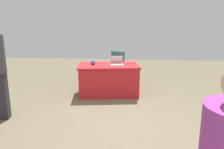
{
  "coord_description": "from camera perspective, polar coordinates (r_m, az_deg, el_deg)",
  "views": [
    {
      "loc": [
        -0.21,
        3.57,
        1.77
      ],
      "look_at": [
        0.17,
        -0.12,
        0.9
      ],
      "focal_mm": 35.61,
      "sensor_mm": 36.0,
      "label": 1
    }
  ],
  "objects": [
    {
      "name": "ground_plane",
      "position": [
        3.99,
        2.36,
        -13.14
      ],
      "size": [
        14.4,
        14.4,
        0.0
      ],
      "primitive_type": "plane",
      "color": "brown"
    },
    {
      "name": "table_foreground",
      "position": [
        5.57,
        -0.88,
        -1.26
      ],
      "size": [
        1.6,
        1.1,
        0.75
      ],
      "rotation": [
        0.0,
        0.0,
        0.16
      ],
      "color": "#AD1E23",
      "rests_on": "ground"
    },
    {
      "name": "chair_tucked_left",
      "position": [
        6.69,
        1.96,
        2.63
      ],
      "size": [
        0.57,
        0.57,
        0.95
      ],
      "rotation": [
        0.0,
        0.0,
        2.77
      ],
      "color": "#9E9993",
      "rests_on": "ground"
    },
    {
      "name": "laptop_silver",
      "position": [
        5.5,
        1.21,
        2.95
      ],
      "size": [
        0.35,
        0.33,
        0.21
      ],
      "rotation": [
        0.0,
        0.0,
        0.14
      ],
      "color": "silver",
      "rests_on": "table_foreground"
    },
    {
      "name": "yarn_ball",
      "position": [
        5.48,
        -4.86,
        3.09
      ],
      "size": [
        0.12,
        0.12,
        0.12
      ],
      "primitive_type": "sphere",
      "color": "#3F5999",
      "rests_on": "table_foreground"
    },
    {
      "name": "scissors_red",
      "position": [
        5.62,
        4.66,
        2.76
      ],
      "size": [
        0.18,
        0.08,
        0.01
      ],
      "primitive_type": "cube",
      "rotation": [
        0.0,
        0.0,
        0.23
      ],
      "color": "red",
      "rests_on": "table_foreground"
    }
  ]
}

